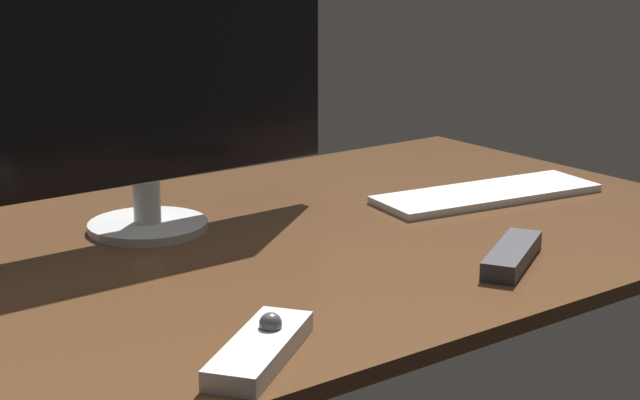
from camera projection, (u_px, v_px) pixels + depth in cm
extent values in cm
cube|color=#4C301C|center=(282.00, 246.00, 146.62)|extent=(140.00, 84.00, 2.00)
cylinder|color=#BABABA|center=(148.00, 226.00, 150.62)|extent=(17.84, 17.84, 1.29)
cylinder|color=#BABABA|center=(147.00, 201.00, 149.63)|extent=(4.07, 4.07, 6.35)
cube|color=black|center=(140.00, 46.00, 143.67)|extent=(62.67, 3.32, 39.56)
cube|color=silver|center=(487.00, 194.00, 168.97)|extent=(40.76, 17.98, 1.24)
cube|color=#B7B7BC|center=(260.00, 349.00, 105.19)|extent=(18.26, 15.66, 2.24)
sphere|color=#3F3F44|center=(271.00, 324.00, 107.87)|extent=(2.51, 2.51, 2.51)
cube|color=#2D2D33|center=(512.00, 255.00, 135.02)|extent=(17.22, 12.65, 2.55)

